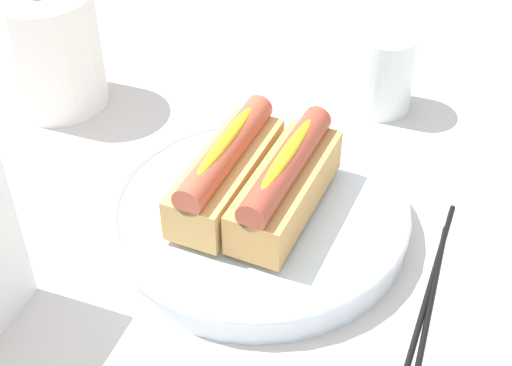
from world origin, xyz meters
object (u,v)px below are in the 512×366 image
at_px(paper_towel_roll, 50,50).
at_px(water_glass, 381,72).
at_px(chopstick_far, 428,315).
at_px(hotdog_back, 226,169).
at_px(chopstick_near, 430,286).
at_px(hotdog_front, 286,183).
at_px(serving_bowl, 256,212).

bearing_deg(paper_towel_roll, water_glass, -56.90).
xyz_separation_m(water_glass, chopstick_far, (-0.25, -0.18, -0.04)).
xyz_separation_m(hotdog_back, chopstick_near, (0.03, -0.19, -0.06)).
bearing_deg(hotdog_front, serving_bowl, 105.17).
xyz_separation_m(hotdog_back, water_glass, (0.25, -0.03, -0.02)).
distance_m(water_glass, chopstick_near, 0.28).
xyz_separation_m(water_glass, chopstick_near, (-0.22, -0.16, -0.04)).
relative_size(serving_bowl, chopstick_far, 1.25).
relative_size(hotdog_back, paper_towel_roll, 1.17).
xyz_separation_m(hotdog_front, water_glass, (0.23, 0.03, -0.02)).
xyz_separation_m(serving_bowl, water_glass, (0.24, 0.00, 0.03)).
bearing_deg(hotdog_back, chopstick_near, -81.85).
bearing_deg(paper_towel_roll, chopstick_near, -93.11).
relative_size(hotdog_front, water_glass, 1.74).
bearing_deg(serving_bowl, hotdog_front, -74.83).
height_order(water_glass, chopstick_far, water_glass).
bearing_deg(serving_bowl, hotdog_back, 105.17).
distance_m(hotdog_front, chopstick_near, 0.15).
height_order(paper_towel_roll, chopstick_far, paper_towel_roll).
height_order(chopstick_near, chopstick_far, same).
bearing_deg(chopstick_far, paper_towel_roll, 67.39).
height_order(hotdog_back, paper_towel_roll, paper_towel_roll).
height_order(serving_bowl, hotdog_back, hotdog_back).
xyz_separation_m(hotdog_front, chopstick_near, (0.01, -0.14, -0.06)).
relative_size(serving_bowl, hotdog_front, 1.75).
relative_size(paper_towel_roll, chopstick_far, 0.61).
xyz_separation_m(hotdog_front, chopstick_far, (-0.02, -0.15, -0.06)).
bearing_deg(hotdog_front, paper_towel_roll, 83.39).
distance_m(hotdog_front, water_glass, 0.24).
distance_m(hotdog_front, hotdog_back, 0.06).
distance_m(serving_bowl, chopstick_far, 0.18).
distance_m(hotdog_back, chopstick_near, 0.20).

